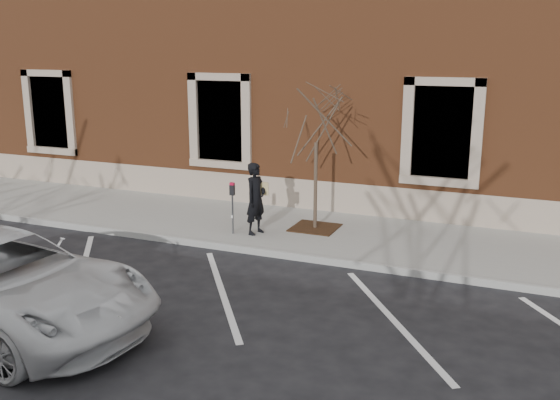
% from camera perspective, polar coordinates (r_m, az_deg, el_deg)
% --- Properties ---
extents(ground, '(120.00, 120.00, 0.00)m').
position_cam_1_polar(ground, '(13.57, -0.98, -5.08)').
color(ground, '#28282B').
rests_on(ground, ground).
extents(sidewalk_near, '(40.00, 3.50, 0.15)m').
position_cam_1_polar(sidewalk_near, '(15.09, 1.69, -2.81)').
color(sidewalk_near, '#9B9A92').
rests_on(sidewalk_near, ground).
extents(curb_near, '(40.00, 0.12, 0.15)m').
position_cam_1_polar(curb_near, '(13.50, -1.07, -4.84)').
color(curb_near, '#9E9E99').
rests_on(curb_near, ground).
extents(parking_stripes, '(28.00, 4.40, 0.01)m').
position_cam_1_polar(parking_stripes, '(11.71, -5.35, -8.28)').
color(parking_stripes, silver).
rests_on(parking_stripes, ground).
extents(building_civic, '(40.00, 8.62, 8.00)m').
position_cam_1_polar(building_civic, '(20.16, 8.05, 12.60)').
color(building_civic, brown).
rests_on(building_civic, ground).
extents(man, '(0.53, 0.69, 1.67)m').
position_cam_1_polar(man, '(14.40, -2.22, 0.13)').
color(man, black).
rests_on(man, sidewalk_near).
extents(parking_meter, '(0.11, 0.08, 1.22)m').
position_cam_1_polar(parking_meter, '(14.42, -4.38, 0.15)').
color(parking_meter, '#595B60').
rests_on(parking_meter, sidewalk_near).
extents(tree_grate, '(1.07, 1.07, 0.03)m').
position_cam_1_polar(tree_grate, '(15.03, 3.21, -2.54)').
color(tree_grate, '#391F12').
rests_on(tree_grate, sidewalk_near).
extents(sapling, '(2.27, 2.27, 3.78)m').
position_cam_1_polar(sapling, '(14.51, 3.35, 7.47)').
color(sapling, '#503B30').
rests_on(sapling, sidewalk_near).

